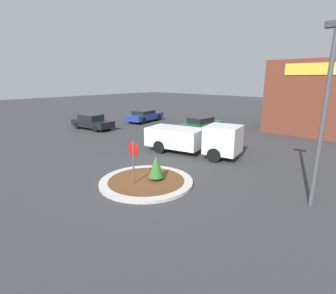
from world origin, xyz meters
TOP-DOWN VIEW (x-y plane):
  - ground_plane at (0.00, 0.00)m, footprint 120.00×120.00m
  - traffic_island at (0.00, 0.00)m, footprint 4.35×4.35m
  - stop_sign at (-0.12, -0.65)m, footprint 0.65×0.07m
  - island_shrub at (0.29, 0.36)m, footprint 0.71×0.71m
  - utility_truck at (-1.28, 5.38)m, footprint 6.33×3.17m
  - parked_sedan_green at (-5.12, 11.74)m, footprint 2.02×4.40m
  - parked_sedan_blue at (-13.21, 12.21)m, footprint 2.71×5.01m
  - parked_sedan_black at (-13.67, 5.77)m, footprint 4.57×2.17m
  - light_pole at (6.32, 2.71)m, footprint 0.70×0.30m

SIDE VIEW (x-z plane):
  - ground_plane at x=0.00m, z-range 0.00..0.00m
  - traffic_island at x=0.00m, z-range 0.00..0.14m
  - parked_sedan_green at x=-5.12m, z-range 0.01..1.36m
  - parked_sedan_blue at x=-13.21m, z-range 0.04..1.34m
  - parked_sedan_black at x=-13.67m, z-range 0.00..1.41m
  - island_shrub at x=0.29m, z-range 0.21..1.39m
  - utility_truck at x=-1.28m, z-range 0.03..2.06m
  - stop_sign at x=-0.12m, z-range 0.39..2.48m
  - light_pole at x=6.32m, z-range 0.56..7.11m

